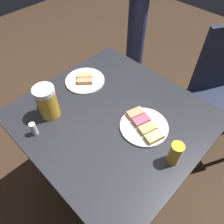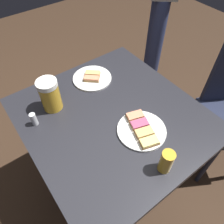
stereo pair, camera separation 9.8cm
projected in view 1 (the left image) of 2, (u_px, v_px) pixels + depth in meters
name	position (u px, v px, depth m)	size (l,w,h in m)	color
ground_plane	(112.00, 181.00, 1.57)	(6.00, 6.00, 0.00)	#382619
cafe_table	(112.00, 133.00, 1.11)	(0.82, 0.78, 0.76)	black
plate_near	(144.00, 126.00, 0.94)	(0.21, 0.21, 0.03)	white
plate_far	(85.00, 80.00, 1.14)	(0.21, 0.21, 0.03)	white
beer_mug	(47.00, 101.00, 0.94)	(0.13, 0.11, 0.16)	gold
beer_glass_small	(176.00, 153.00, 0.81)	(0.05, 0.05, 0.11)	gold
salt_shaker	(34.00, 129.00, 0.90)	(0.03, 0.03, 0.07)	silver
cafe_chair	(222.00, 91.00, 1.39)	(0.52, 0.52, 0.97)	#1E2338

